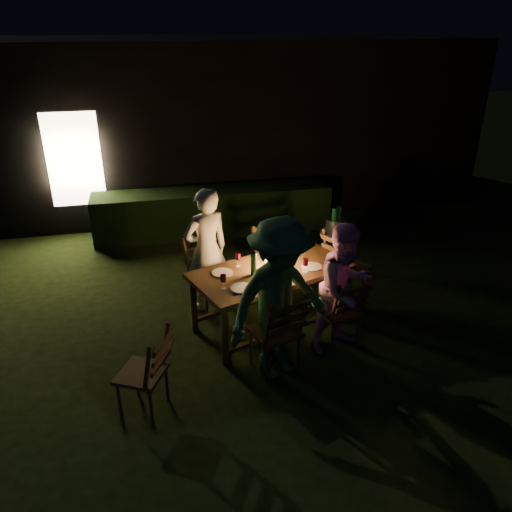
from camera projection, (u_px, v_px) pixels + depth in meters
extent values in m
plane|color=black|center=(301.00, 347.00, 5.93)|extent=(40.00, 40.00, 0.00)
cube|color=black|center=(219.00, 118.00, 10.71)|extent=(10.00, 4.00, 3.20)
cube|color=#FFE5B2|center=(74.00, 160.00, 8.51)|extent=(0.90, 0.06, 1.60)
cube|color=black|center=(214.00, 211.00, 8.96)|extent=(4.20, 0.70, 0.80)
cube|color=#442A16|center=(271.00, 271.00, 6.03)|extent=(2.11, 1.53, 0.06)
cube|color=#442A16|center=(225.00, 337.00, 5.49)|extent=(0.07, 0.07, 0.70)
cube|color=#442A16|center=(194.00, 306.00, 6.09)|extent=(0.07, 0.07, 0.70)
cube|color=#442A16|center=(344.00, 295.00, 6.33)|extent=(0.07, 0.07, 0.70)
cube|color=#442A16|center=(307.00, 272.00, 6.93)|extent=(0.07, 0.07, 0.70)
cube|color=#442A16|center=(275.00, 332.00, 5.36)|extent=(0.59, 0.57, 0.04)
cube|color=#442A16|center=(286.00, 317.00, 5.08)|extent=(0.50, 0.29, 0.55)
cube|color=#442A16|center=(338.00, 311.00, 5.81)|extent=(0.52, 0.51, 0.04)
cube|color=#442A16|center=(350.00, 298.00, 5.54)|extent=(0.46, 0.25, 0.51)
cube|color=#442A16|center=(210.00, 277.00, 6.51)|extent=(0.61, 0.60, 0.04)
cube|color=#442A16|center=(201.00, 252.00, 6.53)|extent=(0.48, 0.35, 0.54)
cube|color=#442A16|center=(273.00, 262.00, 7.01)|extent=(0.52, 0.51, 0.04)
cube|color=#442A16|center=(267.00, 240.00, 7.04)|extent=(0.45, 0.25, 0.50)
cube|color=#442A16|center=(347.00, 266.00, 6.75)|extent=(0.63, 0.64, 0.04)
cube|color=#442A16|center=(339.00, 250.00, 6.50)|extent=(0.37, 0.50, 0.57)
cube|color=#442A16|center=(141.00, 373.00, 4.80)|extent=(0.56, 0.57, 0.04)
cube|color=#442A16|center=(157.00, 353.00, 4.63)|extent=(0.33, 0.45, 0.51)
imported|color=white|center=(207.00, 250.00, 6.41)|extent=(0.71, 0.58, 1.67)
imported|color=#DE99D3|center=(345.00, 289.00, 5.62)|extent=(0.91, 0.81, 1.55)
imported|color=#397342|center=(279.00, 300.00, 5.13)|extent=(1.33, 1.03, 1.81)
cube|color=white|center=(272.00, 266.00, 6.08)|extent=(0.15, 0.15, 0.03)
cube|color=white|center=(273.00, 242.00, 5.94)|extent=(0.16, 0.16, 0.03)
cylinder|color=#FF9E3F|center=(272.00, 257.00, 6.03)|extent=(0.09, 0.09, 0.18)
cylinder|color=white|center=(222.00, 273.00, 5.92)|extent=(0.25, 0.25, 0.01)
cylinder|color=white|center=(241.00, 288.00, 5.58)|extent=(0.25, 0.25, 0.01)
cylinder|color=white|center=(291.00, 254.00, 6.40)|extent=(0.25, 0.25, 0.01)
cylinder|color=white|center=(312.00, 267.00, 6.07)|extent=(0.25, 0.25, 0.01)
cylinder|color=#0F471E|center=(253.00, 264.00, 5.84)|extent=(0.07, 0.07, 0.28)
cube|color=red|center=(276.00, 283.00, 5.70)|extent=(0.18, 0.14, 0.01)
cube|color=red|center=(322.00, 267.00, 6.05)|extent=(0.18, 0.14, 0.01)
cube|color=black|center=(239.00, 293.00, 5.49)|extent=(0.14, 0.07, 0.01)
cylinder|color=brown|center=(335.00, 233.00, 7.52)|extent=(0.46, 0.46, 0.04)
cylinder|color=brown|center=(334.00, 251.00, 7.65)|extent=(0.05, 0.05, 0.60)
cylinder|color=#A5A8AD|center=(336.00, 225.00, 7.46)|extent=(0.30, 0.30, 0.22)
cylinder|color=#0F471E|center=(334.00, 223.00, 7.40)|extent=(0.07, 0.07, 0.32)
cylinder|color=#0F471E|center=(338.00, 221.00, 7.49)|extent=(0.07, 0.07, 0.32)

